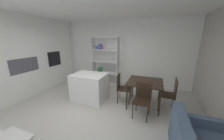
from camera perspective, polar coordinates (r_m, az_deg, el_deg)
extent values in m
plane|color=beige|center=(3.53, -11.40, -19.97)|extent=(8.49, 8.49, 0.00)
cube|color=white|center=(3.02, -14.50, 29.98)|extent=(6.19, 5.36, 0.06)
cube|color=white|center=(5.36, 3.06, 8.27)|extent=(6.19, 0.06, 2.78)
cube|color=white|center=(5.01, -39.92, 4.40)|extent=(0.62, 4.82, 2.78)
cube|color=#4C4C56|center=(4.83, -36.65, 1.81)|extent=(0.01, 0.93, 0.47)
cube|color=black|center=(5.54, -26.13, 4.95)|extent=(0.04, 0.60, 0.58)
cylinder|color=#B7BABC|center=(5.54, -26.67, 7.41)|extent=(0.02, 0.48, 0.02)
cube|color=white|center=(4.05, -10.76, -8.01)|extent=(1.09, 0.79, 0.89)
cube|color=white|center=(5.43, -8.73, 4.52)|extent=(0.02, 0.34, 2.09)
cube|color=white|center=(4.97, 2.86, 3.74)|extent=(0.02, 0.34, 2.09)
cube|color=white|center=(5.09, -3.36, 15.70)|extent=(1.17, 0.34, 0.02)
cube|color=white|center=(5.46, -3.03, -6.56)|extent=(1.17, 0.34, 0.02)
cube|color=white|center=(5.29, -3.11, -1.28)|extent=(1.12, 0.34, 0.02)
cube|color=white|center=(5.17, -3.19, 4.17)|extent=(1.12, 0.34, 0.02)
cube|color=white|center=(5.10, -3.27, 9.83)|extent=(1.12, 0.34, 0.02)
cube|color=orange|center=(5.57, -6.47, -4.97)|extent=(0.04, 0.28, 0.20)
cube|color=#38383D|center=(5.54, -5.87, -5.06)|extent=(0.04, 0.28, 0.20)
cube|color=#338E4C|center=(5.52, -5.21, -5.33)|extent=(0.05, 0.28, 0.17)
cube|color=silver|center=(5.43, -6.79, -0.04)|extent=(0.04, 0.28, 0.14)
cube|color=#338E4C|center=(5.39, -6.19, 0.18)|extent=(0.03, 0.28, 0.20)
cube|color=#338E4C|center=(5.36, -5.55, 0.15)|extent=(0.05, 0.28, 0.21)
cube|color=#8E4793|center=(5.26, -7.12, 10.84)|extent=(0.06, 0.28, 0.15)
cube|color=#2D6BAD|center=(5.23, -6.52, 10.86)|extent=(0.05, 0.28, 0.16)
cube|color=#2D6BAD|center=(5.20, -5.84, 11.25)|extent=(0.04, 0.28, 0.23)
cube|color=#8E4793|center=(5.18, -5.26, 11.06)|extent=(0.04, 0.28, 0.20)
cube|color=silver|center=(3.10, -39.90, -24.20)|extent=(0.04, 0.04, 0.42)
cube|color=white|center=(3.36, -43.60, -22.93)|extent=(0.03, 0.03, 0.32)
cube|color=black|center=(3.63, 15.73, -5.52)|extent=(1.00, 0.96, 0.03)
cylinder|color=black|center=(3.47, 7.16, -13.17)|extent=(0.04, 0.04, 0.76)
cylinder|color=black|center=(3.40, 22.14, -14.79)|extent=(0.04, 0.04, 0.76)
cylinder|color=black|center=(4.21, 9.92, -8.03)|extent=(0.04, 0.04, 0.76)
cylinder|color=black|center=(4.16, 21.99, -9.24)|extent=(0.04, 0.04, 0.76)
cube|color=black|center=(3.84, 6.07, -9.03)|extent=(0.47, 0.47, 0.03)
cube|color=black|center=(3.79, 3.18, -5.42)|extent=(0.07, 0.43, 0.45)
cylinder|color=black|center=(3.76, 8.34, -13.63)|extent=(0.03, 0.03, 0.44)
cylinder|color=black|center=(4.08, 9.03, -11.21)|extent=(0.03, 0.03, 0.44)
cylinder|color=black|center=(3.81, 2.69, -13.04)|extent=(0.03, 0.03, 0.44)
cylinder|color=black|center=(4.13, 3.86, -10.72)|extent=(0.03, 0.03, 0.44)
cube|color=black|center=(3.22, 14.26, -14.46)|extent=(0.45, 0.48, 0.03)
cube|color=black|center=(3.30, 15.21, -9.33)|extent=(0.42, 0.06, 0.43)
cylinder|color=black|center=(3.20, 9.98, -19.18)|extent=(0.03, 0.03, 0.44)
cylinder|color=black|center=(3.15, 16.65, -20.23)|extent=(0.03, 0.03, 0.44)
cylinder|color=black|center=(3.52, 11.68, -15.85)|extent=(0.03, 0.03, 0.44)
cylinder|color=black|center=(3.48, 17.65, -16.71)|extent=(0.03, 0.03, 0.44)
cube|color=black|center=(3.76, 24.96, -10.86)|extent=(0.45, 0.45, 0.03)
cube|color=black|center=(3.68, 28.53, -7.57)|extent=(0.05, 0.44, 0.48)
cylinder|color=black|center=(4.02, 21.84, -12.53)|extent=(0.03, 0.03, 0.44)
cylinder|color=black|center=(3.69, 21.62, -15.09)|extent=(0.03, 0.03, 0.44)
cylinder|color=black|center=(4.04, 27.24, -13.01)|extent=(0.03, 0.03, 0.44)
cylinder|color=black|center=(3.71, 27.57, -15.60)|extent=(0.03, 0.03, 0.44)
cube|color=#475B75|center=(2.95, 37.00, -19.37)|extent=(0.72, 0.14, 0.20)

